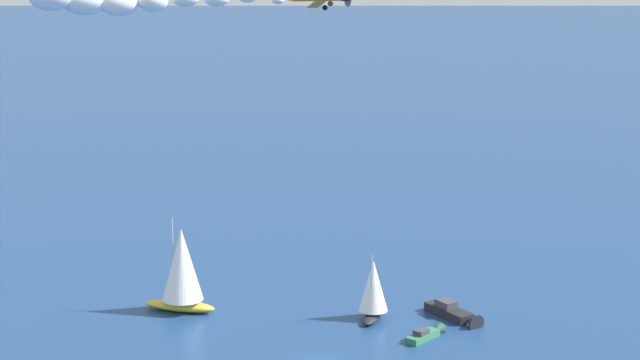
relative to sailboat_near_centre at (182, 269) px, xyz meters
The scene contains 5 objects.
sailboat_near_centre is the anchor object (origin of this frame).
motorboat_far_port 37.37m from the sailboat_near_centre, 120.59° to the left, with size 5.65×9.73×2.75m.
motorboat_offshore 34.44m from the sailboat_near_centre, 108.09° to the left, with size 6.71×2.21×1.91m.
sailboat_trailing 26.11m from the sailboat_near_centre, 118.88° to the left, with size 7.29×4.99×9.09m.
smoke_trail_lead 45.82m from the sailboat_near_centre, 28.99° to the left, with size 24.21×17.57×4.51m.
Camera 1 is at (97.51, 70.38, 47.86)m, focal length 59.87 mm.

